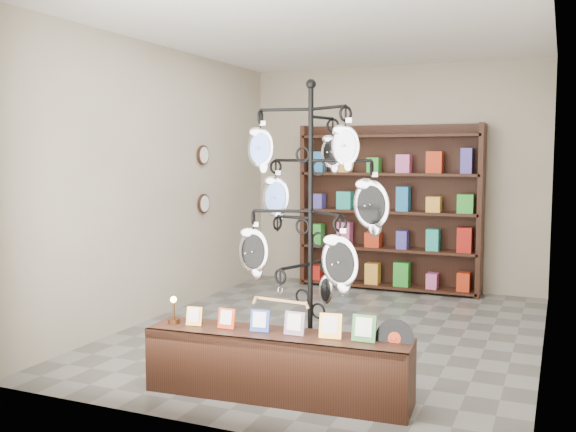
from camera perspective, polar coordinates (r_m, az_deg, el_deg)
name	(u,v)px	position (r m, az deg, el deg)	size (l,w,h in m)	color
ground	(332,332)	(6.67, 3.92, -10.22)	(5.00, 5.00, 0.00)	slate
room_envelope	(333,150)	(6.43, 4.02, 5.87)	(5.00, 5.00, 5.00)	#B0A28E
display_tree	(311,212)	(4.89, 2.02, 0.37)	(1.22, 1.16, 2.37)	black
front_shelf	(277,365)	(4.88, -0.96, -13.10)	(2.02, 0.56, 0.70)	black
back_shelving	(389,213)	(8.66, 8.99, 0.26)	(2.42, 0.36, 2.20)	black
wall_clocks	(203,179)	(8.00, -7.53, 3.24)	(0.03, 0.24, 0.84)	black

